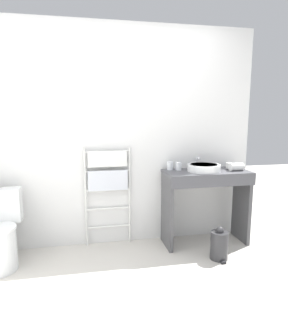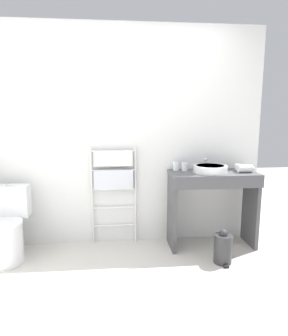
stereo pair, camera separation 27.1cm
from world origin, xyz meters
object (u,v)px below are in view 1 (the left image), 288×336
hair_dryer (237,167)px  cup_near_wall (170,166)px  towel_radiator (108,177)px  trash_bin (219,245)px  sink_basin (204,168)px  cup_near_edge (178,166)px

hair_dryer → cup_near_wall: bearing=165.1°
hair_dryer → towel_radiator: bearing=171.3°
hair_dryer → trash_bin: bearing=-133.4°
towel_radiator → trash_bin: (1.08, -0.59, -0.63)m
sink_basin → hair_dryer: 0.38m
cup_near_wall → hair_dryer: (0.72, -0.19, -0.00)m
sink_basin → trash_bin: sink_basin is taller
towel_radiator → hair_dryer: 1.45m
towel_radiator → hair_dryer: (1.43, -0.22, 0.11)m
cup_near_edge → hair_dryer: same height
cup_near_wall → trash_bin: bearing=-56.6°
hair_dryer → trash_bin: hair_dryer is taller
cup_near_wall → hair_dryer: size_ratio=0.48×
cup_near_edge → towel_radiator: bearing=175.6°
towel_radiator → cup_near_edge: 0.81m
trash_bin → cup_near_edge: bearing=118.1°
towel_radiator → cup_near_wall: towel_radiator is taller
towel_radiator → sink_basin: bearing=-10.6°
cup_near_edge → hair_dryer: (0.63, -0.16, -0.00)m
cup_near_edge → trash_bin: cup_near_edge is taller
towel_radiator → sink_basin: towel_radiator is taller
cup_near_wall → hair_dryer: 0.75m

